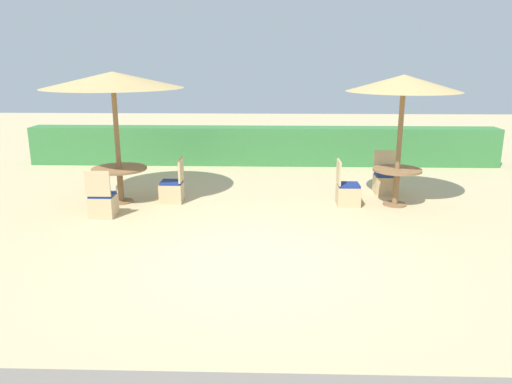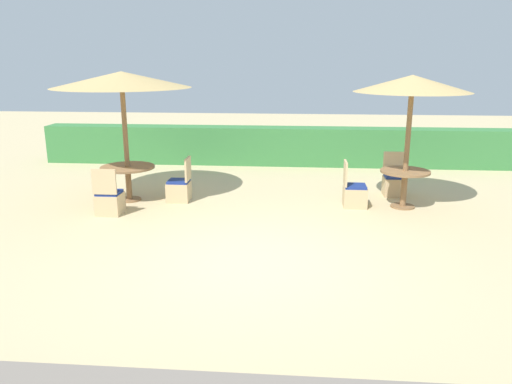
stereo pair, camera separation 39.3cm
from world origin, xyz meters
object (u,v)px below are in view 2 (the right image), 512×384
patio_chair_back_right_west (354,194)px  parasol_back_left (122,80)px  parasol_back_right (412,84)px  patio_chair_back_left_south (109,201)px  patio_chair_back_left_east (180,189)px  round_table_back_left (128,173)px  patio_chair_back_right_north (394,183)px  round_table_back_right (405,179)px

patio_chair_back_right_west → parasol_back_left: size_ratio=0.33×
parasol_back_right → patio_chair_back_left_south: size_ratio=2.81×
patio_chair_back_left_east → parasol_back_right: bearing=-91.0°
patio_chair_back_right_west → round_table_back_left: (-4.69, 0.07, 0.32)m
parasol_back_left → patio_chair_back_left_east: bearing=2.2°
parasol_back_right → patio_chair_back_right_west: bearing=-178.1°
patio_chair_back_right_north → patio_chair_back_left_south: (-5.71, -1.86, 0.00)m
parasol_back_left → round_table_back_right: bearing=-0.4°
round_table_back_right → patio_chair_back_left_east: patio_chair_back_left_east is taller
parasol_back_right → patio_chair_back_left_south: bearing=-170.7°
parasol_back_left → patio_chair_back_right_north: bearing=8.8°
round_table_back_right → patio_chair_back_right_west: 1.03m
parasol_back_left → patio_chair_back_left_east: (1.08, 0.04, -2.23)m
patio_chair_back_right_west → patio_chair_back_left_east: same height
patio_chair_back_right_north → patio_chair_back_right_west: 1.36m
patio_chair_back_right_north → round_table_back_left: bearing=8.8°
patio_chair_back_right_north → patio_chair_back_right_west: same height
patio_chair_back_right_west → round_table_back_right: bearing=91.9°
round_table_back_right → patio_chair_back_left_east: 4.61m
round_table_back_right → patio_chair_back_right_west: bearing=-178.1°
round_table_back_left → patio_chair_back_left_east: 1.13m
round_table_back_right → parasol_back_left: parasol_back_left is taller
round_table_back_right → patio_chair_back_left_south: bearing=-170.7°
patio_chair_back_left_south → patio_chair_back_right_north: bearing=18.0°
round_table_back_right → patio_chair_back_left_south: patio_chair_back_left_south is taller
patio_chair_back_right_north → parasol_back_left: parasol_back_left is taller
patio_chair_back_left_east → parasol_back_left: bearing=92.2°
parasol_back_right → patio_chair_back_left_east: bearing=179.0°
round_table_back_right → parasol_back_right: bearing=-45.0°
patio_chair_back_right_west → parasol_back_left: parasol_back_left is taller
patio_chair_back_right_north → patio_chair_back_left_south: same height
parasol_back_right → parasol_back_left: parasol_back_left is taller
parasol_back_right → patio_chair_back_right_west: size_ratio=2.81×
parasol_back_right → patio_chair_back_left_east: size_ratio=2.81×
parasol_back_left → round_table_back_left: (0.00, -0.00, -1.90)m
patio_chair_back_right_west → patio_chair_back_left_east: 3.61m
patio_chair_back_right_west → patio_chair_back_right_north: bearing=134.5°
parasol_back_right → parasol_back_left: size_ratio=0.94×
round_table_back_right → round_table_back_left: (-5.67, 0.04, 0.01)m
parasol_back_right → round_table_back_left: size_ratio=2.33×
round_table_back_right → patio_chair_back_left_east: bearing=179.0°
patio_chair_back_right_north → round_table_back_left: (-5.66, -0.88, 0.32)m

